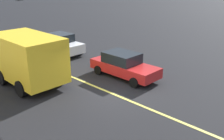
{
  "coord_description": "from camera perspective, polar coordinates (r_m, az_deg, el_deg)",
  "views": [
    {
      "loc": [
        -8.95,
        9.17,
        6.01
      ],
      "look_at": [
        -1.19,
        1.15,
        1.96
      ],
      "focal_mm": 41.17,
      "sensor_mm": 36.0,
      "label": 1
    }
  ],
  "objects": [
    {
      "name": "truck_yellow",
      "position": [
        16.14,
        -19.31,
        2.81
      ],
      "size": [
        6.65,
        2.67,
        2.93
      ],
      "color": "silver",
      "rests_on": "ground"
    },
    {
      "name": "ground",
      "position": [
        14.15,
        -0.21,
        -5.17
      ],
      "size": [
        200.0,
        200.0,
        0.0
      ],
      "primitive_type": "plane",
      "color": "black"
    },
    {
      "name": "car_white",
      "position": [
        21.72,
        -11.25,
        5.76
      ],
      "size": [
        4.18,
        1.89,
        1.65
      ],
      "color": "silver",
      "rests_on": "ground"
    },
    {
      "name": "lane_stripe_center",
      "position": [
        14.15,
        -0.21,
        -5.15
      ],
      "size": [
        80.0,
        0.16,
        0.01
      ],
      "primitive_type": "cube",
      "color": "#D8CC4C",
      "rests_on": "ground"
    },
    {
      "name": "car_red",
      "position": [
        16.2,
        2.6,
        1.11
      ],
      "size": [
        4.57,
        1.92,
        1.56
      ],
      "color": "red",
      "rests_on": "ground"
    }
  ]
}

